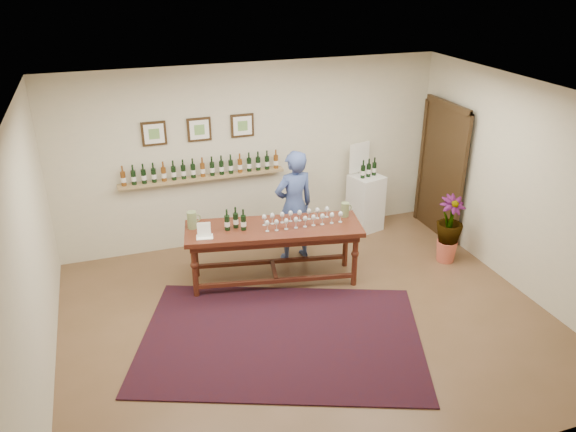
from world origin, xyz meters
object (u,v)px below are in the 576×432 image
object	(u,v)px
display_pedestal	(365,203)
person	(294,206)
potted_plant	(449,229)
tasting_table	(274,235)

from	to	relation	value
display_pedestal	person	world-z (taller)	person
person	potted_plant	bearing A→B (deg)	149.86
display_pedestal	person	bearing A→B (deg)	-158.78
potted_plant	tasting_table	bearing A→B (deg)	173.63
tasting_table	person	distance (m)	0.75
display_pedestal	person	distance (m)	1.61
tasting_table	person	world-z (taller)	person
display_pedestal	potted_plant	xyz separation A→B (m)	(0.67, -1.41, 0.05)
display_pedestal	person	xyz separation A→B (m)	(-1.46, -0.57, 0.38)
tasting_table	potted_plant	xyz separation A→B (m)	(2.61, -0.29, -0.20)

